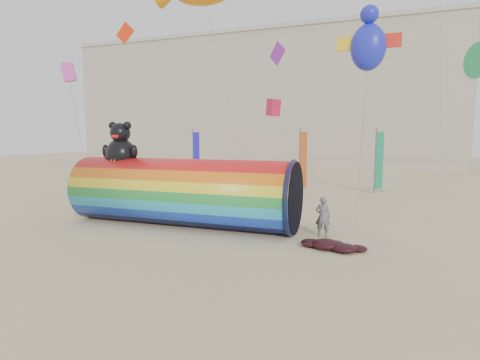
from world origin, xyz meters
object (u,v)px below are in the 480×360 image
(hotel_building, at_px, (259,103))
(kite_handler, at_px, (323,217))
(windsock_assembly, at_px, (182,190))
(fabric_bundle, at_px, (331,245))

(hotel_building, relative_size, kite_handler, 32.97)
(windsock_assembly, relative_size, fabric_bundle, 4.45)
(fabric_bundle, bearing_deg, hotel_building, 110.20)
(hotel_building, xyz_separation_m, windsock_assembly, (9.45, -44.65, -8.53))
(hotel_building, distance_m, windsock_assembly, 46.43)
(hotel_building, xyz_separation_m, fabric_bundle, (17.10, -46.46, -10.14))
(fabric_bundle, bearing_deg, windsock_assembly, 166.67)
(hotel_building, bearing_deg, windsock_assembly, -78.04)
(windsock_assembly, bearing_deg, kite_handler, 0.16)
(windsock_assembly, distance_m, fabric_bundle, 8.02)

